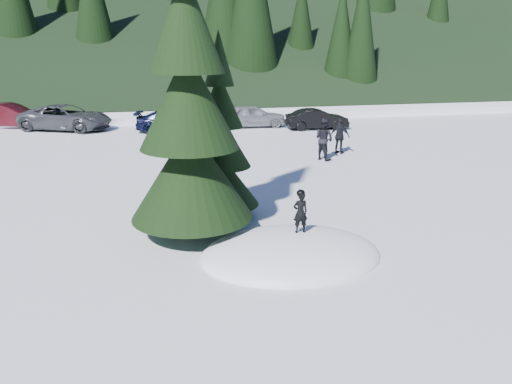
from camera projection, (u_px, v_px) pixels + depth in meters
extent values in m
plane|color=white|center=(291.00, 255.00, 12.21)|extent=(200.00, 200.00, 0.00)
ellipsoid|color=white|center=(291.00, 255.00, 12.21)|extent=(4.48, 3.52, 0.96)
cylinder|color=black|center=(193.00, 212.00, 13.23)|extent=(0.38, 0.38, 1.40)
cone|color=black|center=(191.00, 172.00, 12.92)|extent=(3.20, 3.20, 2.46)
cone|color=black|center=(188.00, 99.00, 12.39)|extent=(2.54, 2.54, 2.46)
cone|color=black|center=(185.00, 20.00, 11.86)|extent=(1.88, 1.88, 2.46)
cylinder|color=black|center=(222.00, 201.00, 14.81)|extent=(0.26, 0.26, 1.00)
cone|color=black|center=(221.00, 179.00, 14.62)|extent=(2.20, 2.20, 1.52)
cone|color=black|center=(220.00, 141.00, 14.29)|extent=(1.75, 1.75, 1.52)
cone|color=black|center=(220.00, 100.00, 13.96)|extent=(1.29, 1.29, 1.52)
cone|color=black|center=(219.00, 58.00, 13.64)|extent=(0.84, 0.84, 1.52)
imported|color=black|center=(300.00, 212.00, 12.26)|extent=(0.38, 0.26, 1.03)
imported|color=black|center=(324.00, 139.00, 22.03)|extent=(1.05, 1.13, 1.86)
imported|color=black|center=(340.00, 136.00, 23.27)|extent=(0.97, 0.98, 1.66)
imported|color=#380A10|center=(9.00, 116.00, 30.58)|extent=(4.75, 2.65, 1.48)
imported|color=#414248|center=(66.00, 117.00, 29.72)|extent=(5.96, 4.51, 1.50)
imported|color=black|center=(173.00, 122.00, 29.03)|extent=(4.51, 2.63, 1.23)
imported|color=gray|center=(253.00, 116.00, 30.82)|extent=(4.18, 1.84, 1.40)
imported|color=black|center=(317.00, 119.00, 30.08)|extent=(3.77, 1.43, 1.23)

